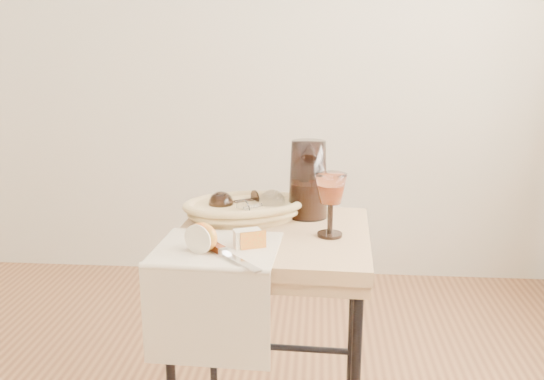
# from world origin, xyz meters

# --- Properties ---
(side_table) EXTENTS (0.53, 0.53, 0.65)m
(side_table) POSITION_xyz_m (0.55, 0.49, 0.33)
(side_table) COLOR brown
(side_table) RESTS_ON floor
(tea_towel) EXTENTS (0.31, 0.28, 0.01)m
(tea_towel) POSITION_xyz_m (0.42, 0.34, 0.65)
(tea_towel) COLOR #F5DFBD
(tea_towel) RESTS_ON side_table
(bread_basket) EXTENTS (0.36, 0.30, 0.05)m
(bread_basket) POSITION_xyz_m (0.46, 0.59, 0.68)
(bread_basket) COLOR #A78745
(bread_basket) RESTS_ON side_table
(goblet_lying_a) EXTENTS (0.14, 0.12, 0.07)m
(goblet_lying_a) POSITION_xyz_m (0.43, 0.61, 0.70)
(goblet_lying_a) COLOR black
(goblet_lying_a) RESTS_ON bread_basket
(goblet_lying_b) EXTENTS (0.14, 0.14, 0.07)m
(goblet_lying_b) POSITION_xyz_m (0.50, 0.57, 0.70)
(goblet_lying_b) COLOR white
(goblet_lying_b) RESTS_ON bread_basket
(pitcher) EXTENTS (0.17, 0.25, 0.26)m
(pitcher) POSITION_xyz_m (0.64, 0.64, 0.76)
(pitcher) COLOR black
(pitcher) RESTS_ON side_table
(wine_goblet) EXTENTS (0.10, 0.10, 0.17)m
(wine_goblet) POSITION_xyz_m (0.70, 0.47, 0.74)
(wine_goblet) COLOR white
(wine_goblet) RESTS_ON side_table
(apple_half) EXTENTS (0.09, 0.07, 0.07)m
(apple_half) POSITION_xyz_m (0.39, 0.32, 0.69)
(apple_half) COLOR red
(apple_half) RESTS_ON tea_towel
(apple_wedge) EXTENTS (0.07, 0.06, 0.04)m
(apple_wedge) POSITION_xyz_m (0.50, 0.35, 0.68)
(apple_wedge) COLOR #FFECC9
(apple_wedge) RESTS_ON tea_towel
(table_knife) EXTENTS (0.17, 0.19, 0.02)m
(table_knife) POSITION_xyz_m (0.46, 0.28, 0.67)
(table_knife) COLOR silver
(table_knife) RESTS_ON tea_towel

